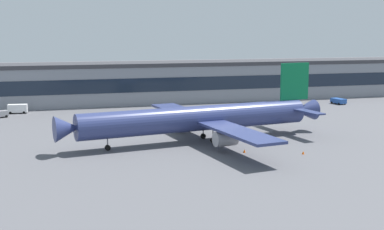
% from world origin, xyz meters
% --- Properties ---
extents(ground_plane, '(600.00, 600.00, 0.00)m').
position_xyz_m(ground_plane, '(0.00, 0.00, 0.00)').
color(ground_plane, '#56565B').
extents(terminal_building, '(190.00, 15.94, 12.97)m').
position_xyz_m(terminal_building, '(0.00, 57.33, 6.51)').
color(terminal_building, gray).
rests_on(terminal_building, ground_plane).
extents(airliner, '(58.47, 50.41, 15.73)m').
position_xyz_m(airliner, '(-8.79, -3.55, 4.89)').
color(airliner, navy).
rests_on(airliner, ground_plane).
extents(crew_van, '(5.40, 2.74, 2.55)m').
position_xyz_m(crew_van, '(-47.86, 45.38, 1.46)').
color(crew_van, white).
rests_on(crew_van, ground_plane).
extents(pushback_tractor, '(3.44, 5.20, 1.75)m').
position_xyz_m(pushback_tractor, '(48.79, 37.90, 1.05)').
color(pushback_tractor, '#2651A5').
rests_on(pushback_tractor, ground_plane).
extents(traffic_cone_0, '(0.50, 0.50, 0.62)m').
position_xyz_m(traffic_cone_0, '(6.34, -19.38, 0.31)').
color(traffic_cone_0, '#F2590C').
rests_on(traffic_cone_0, ground_plane).
extents(traffic_cone_1, '(0.51, 0.51, 0.64)m').
position_xyz_m(traffic_cone_1, '(-3.77, -15.25, 0.32)').
color(traffic_cone_1, '#F2590C').
rests_on(traffic_cone_1, ground_plane).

